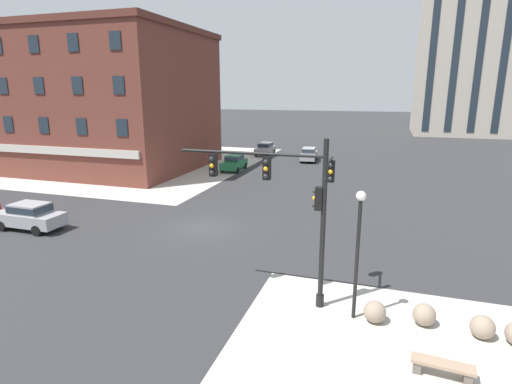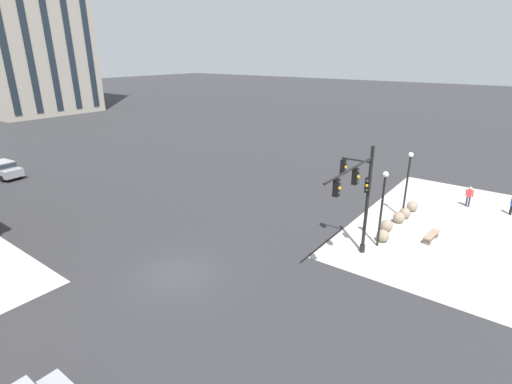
{
  "view_description": "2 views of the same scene",
  "coord_description": "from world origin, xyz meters",
  "views": [
    {
      "loc": [
        10.71,
        -22.14,
        8.4
      ],
      "look_at": [
        3.14,
        1.43,
        2.24
      ],
      "focal_mm": 28.5,
      "sensor_mm": 36.0,
      "label": 1
    },
    {
      "loc": [
        -12.16,
        -14.67,
        11.67
      ],
      "look_at": [
        8.45,
        0.78,
        2.25
      ],
      "focal_mm": 26.83,
      "sensor_mm": 36.0,
      "label": 2
    }
  ],
  "objects": [
    {
      "name": "car_cross_eastbound",
      "position": [
        -4.87,
        18.61,
        0.92
      ],
      "size": [
        2.0,
        4.45,
        1.68
      ],
      "color": "#1E6B3D",
      "rests_on": "ground"
    },
    {
      "name": "car_main_northbound_near",
      "position": [
        -10.06,
        -3.5,
        0.92
      ],
      "size": [
        4.41,
        1.9,
        1.68
      ],
      "color": "#99999E",
      "rests_on": "ground"
    },
    {
      "name": "street_lamp_corner_near",
      "position": [
        10.0,
        -7.78,
        3.16
      ],
      "size": [
        0.36,
        0.36,
        4.98
      ],
      "color": "black",
      "rests_on": "ground"
    },
    {
      "name": "ground_plane",
      "position": [
        0.0,
        0.0,
        0.0
      ],
      "size": [
        320.0,
        320.0,
        0.0
      ],
      "primitive_type": "plane",
      "color": "#2D2D30"
    },
    {
      "name": "sidewalk_far_corner",
      "position": [
        -20.0,
        20.0,
        0.0
      ],
      "size": [
        32.0,
        32.0,
        0.02
      ],
      "primitive_type": "cube",
      "color": "#B7B2A8",
      "rests_on": "ground"
    },
    {
      "name": "car_main_southbound_near",
      "position": [
        -4.73,
        29.97,
        0.92
      ],
      "size": [
        1.92,
        4.41,
        1.68
      ],
      "color": "#99999E",
      "rests_on": "ground"
    },
    {
      "name": "traffic_signal_main",
      "position": [
        7.53,
        -7.11,
        4.33
      ],
      "size": [
        6.01,
        2.09,
        6.73
      ],
      "color": "black",
      "rests_on": "ground"
    },
    {
      "name": "bollard_sphere_curb_c",
      "position": [
        14.38,
        -7.74,
        0.41
      ],
      "size": [
        0.82,
        0.82,
        0.82
      ],
      "primitive_type": "sphere",
      "color": "gray",
      "rests_on": "ground"
    },
    {
      "name": "bollard_sphere_curb_a",
      "position": [
        10.77,
        -7.84,
        0.41
      ],
      "size": [
        0.82,
        0.82,
        0.82
      ],
      "primitive_type": "sphere",
      "color": "gray",
      "rests_on": "ground"
    },
    {
      "name": "bench_near_signal",
      "position": [
        12.82,
        -10.35,
        0.33
      ],
      "size": [
        1.84,
        0.64,
        0.49
      ],
      "color": "#9E7F66",
      "rests_on": "ground"
    },
    {
      "name": "bollard_sphere_curb_b",
      "position": [
        12.51,
        -7.49,
        0.41
      ],
      "size": [
        0.82,
        0.82,
        0.82
      ],
      "primitive_type": "sphere",
      "color": "gray",
      "rests_on": "ground"
    },
    {
      "name": "storefront_block_near_corner",
      "position": [
        -19.61,
        16.48,
        7.41
      ],
      "size": [
        21.65,
        17.39,
        14.81
      ],
      "color": "brown",
      "rests_on": "ground"
    },
    {
      "name": "car_main_northbound_far",
      "position": [
        1.77,
        26.92,
        0.92
      ],
      "size": [
        2.18,
        4.54,
        1.68
      ],
      "color": "#99999E",
      "rests_on": "ground"
    }
  ]
}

